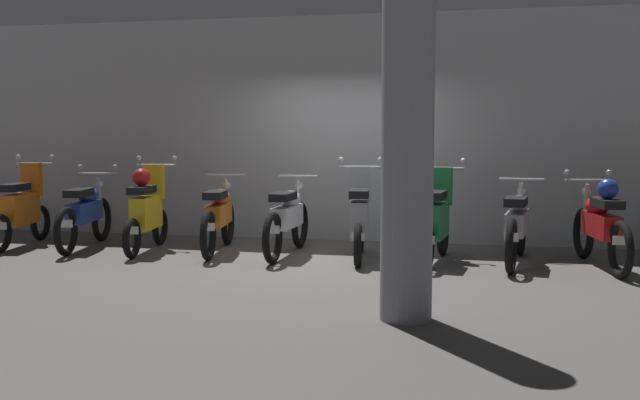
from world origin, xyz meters
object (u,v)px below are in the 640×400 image
(motorbike_slot_3, at_px, (219,216))
(support_pillar, at_px, (408,127))
(motorbike_slot_6, at_px, (437,220))
(motorbike_slot_4, at_px, (288,218))
(motorbike_slot_0, at_px, (22,209))
(motorbike_slot_5, at_px, (359,218))
(motorbike_slot_2, at_px, (147,210))
(motorbike_slot_7, at_px, (517,225))
(motorbike_slot_8, at_px, (601,224))
(motorbike_slot_1, at_px, (85,213))

(motorbike_slot_3, height_order, support_pillar, support_pillar)
(motorbike_slot_6, bearing_deg, motorbike_slot_4, 176.43)
(motorbike_slot_0, height_order, support_pillar, support_pillar)
(motorbike_slot_3, distance_m, motorbike_slot_6, 2.93)
(motorbike_slot_0, xyz_separation_m, motorbike_slot_5, (4.86, -0.01, 0.00))
(motorbike_slot_2, bearing_deg, motorbike_slot_7, 0.64)
(motorbike_slot_6, height_order, motorbike_slot_7, motorbike_slot_6)
(motorbike_slot_0, bearing_deg, motorbike_slot_8, -0.24)
(motorbike_slot_1, relative_size, motorbike_slot_3, 1.00)
(motorbike_slot_4, xyz_separation_m, motorbike_slot_8, (3.89, -0.08, 0.04))
(motorbike_slot_1, relative_size, support_pillar, 0.58)
(motorbike_slot_0, height_order, motorbike_slot_6, same)
(motorbike_slot_7, bearing_deg, support_pillar, -110.51)
(motorbike_slot_0, distance_m, motorbike_slot_7, 6.81)
(motorbike_slot_0, xyz_separation_m, motorbike_slot_8, (7.78, -0.03, 0.00))
(motorbike_slot_3, xyz_separation_m, motorbike_slot_8, (4.86, -0.13, 0.04))
(motorbike_slot_4, bearing_deg, support_pillar, -58.28)
(motorbike_slot_2, distance_m, motorbike_slot_5, 2.91)
(motorbike_slot_5, bearing_deg, motorbike_slot_4, 176.92)
(motorbike_slot_7, bearing_deg, motorbike_slot_2, -179.36)
(motorbike_slot_2, height_order, motorbike_slot_3, motorbike_slot_2)
(motorbike_slot_3, relative_size, motorbike_slot_5, 1.16)
(motorbike_slot_1, relative_size, motorbike_slot_4, 0.99)
(motorbike_slot_2, relative_size, motorbike_slot_6, 1.00)
(motorbike_slot_2, xyz_separation_m, motorbike_slot_4, (1.95, 0.11, -0.08))
(motorbike_slot_3, distance_m, motorbike_slot_4, 0.98)
(motorbike_slot_3, distance_m, motorbike_slot_5, 1.95)
(motorbike_slot_4, bearing_deg, motorbike_slot_5, -3.08)
(motorbike_slot_0, relative_size, motorbike_slot_3, 0.86)
(motorbike_slot_5, relative_size, motorbike_slot_8, 0.87)
(motorbike_slot_7, bearing_deg, motorbike_slot_4, 178.93)
(motorbike_slot_1, relative_size, motorbike_slot_5, 1.16)
(motorbike_slot_2, bearing_deg, support_pillar, -37.06)
(motorbike_slot_2, xyz_separation_m, support_pillar, (3.78, -2.85, 1.10))
(motorbike_slot_5, xyz_separation_m, motorbike_slot_8, (2.92, -0.03, 0.00))
(motorbike_slot_0, height_order, motorbike_slot_2, same)
(motorbike_slot_5, bearing_deg, motorbike_slot_3, 176.90)
(support_pillar, bearing_deg, motorbike_slot_0, 153.00)
(motorbike_slot_1, xyz_separation_m, motorbike_slot_8, (6.81, -0.06, 0.04))
(motorbike_slot_5, relative_size, motorbike_slot_6, 1.00)
(motorbike_slot_3, distance_m, motorbike_slot_7, 3.90)
(motorbike_slot_2, height_order, support_pillar, support_pillar)
(motorbike_slot_4, xyz_separation_m, support_pillar, (1.83, -2.96, 1.18))
(motorbike_slot_8, bearing_deg, motorbike_slot_0, 179.76)
(motorbike_slot_2, bearing_deg, motorbike_slot_6, -0.19)
(motorbike_slot_3, bearing_deg, support_pillar, -47.05)
(support_pillar, bearing_deg, motorbike_slot_1, 148.25)
(motorbike_slot_4, height_order, motorbike_slot_7, same)
(motorbike_slot_1, distance_m, motorbike_slot_8, 6.81)
(motorbike_slot_8, bearing_deg, motorbike_slot_6, -178.75)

